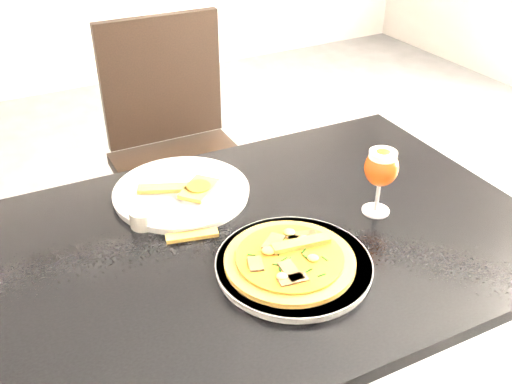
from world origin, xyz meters
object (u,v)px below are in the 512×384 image
beer_glass (381,168)px  chair_far (179,150)px  pizza (290,259)px  dining_table (262,268)px

beer_glass → chair_far: bearing=99.5°
chair_far → beer_glass: chair_far is taller
chair_far → pizza: size_ratio=3.78×
chair_far → dining_table: bearing=-97.0°
chair_far → pizza: 0.99m
beer_glass → pizza: bearing=-163.6°
chair_far → pizza: chair_far is taller
chair_far → pizza: (-0.13, -0.95, 0.24)m
dining_table → chair_far: chair_far is taller
dining_table → beer_glass: beer_glass is taller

